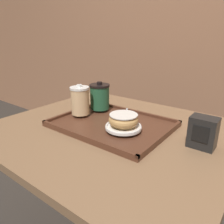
# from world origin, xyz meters

# --- Properties ---
(wall_behind) EXTENTS (8.00, 0.05, 2.40)m
(wall_behind) POSITION_xyz_m (0.00, 1.10, 1.20)
(wall_behind) COLOR #9E6B4C
(wall_behind) RESTS_ON ground_plane
(cafe_table) EXTENTS (0.97, 0.85, 0.72)m
(cafe_table) POSITION_xyz_m (0.00, 0.00, 0.56)
(cafe_table) COLOR #846042
(cafe_table) RESTS_ON ground_plane
(serving_tray) EXTENTS (0.48, 0.37, 0.02)m
(serving_tray) POSITION_xyz_m (-0.01, 0.02, 0.73)
(serving_tray) COLOR #512D1E
(serving_tray) RESTS_ON cafe_table
(coffee_cup_front) EXTENTS (0.09, 0.09, 0.14)m
(coffee_cup_front) POSITION_xyz_m (-0.18, -0.00, 0.81)
(coffee_cup_front) COLOR #E0B784
(coffee_cup_front) RESTS_ON serving_tray
(coffee_cup_rear) EXTENTS (0.10, 0.10, 0.14)m
(coffee_cup_rear) POSITION_xyz_m (-0.16, 0.11, 0.81)
(coffee_cup_rear) COLOR #235638
(coffee_cup_rear) RESTS_ON serving_tray
(plate_with_chocolate_donut) EXTENTS (0.14, 0.14, 0.01)m
(plate_with_chocolate_donut) POSITION_xyz_m (0.07, -0.02, 0.75)
(plate_with_chocolate_donut) COLOR white
(plate_with_chocolate_donut) RESTS_ON serving_tray
(donut_chocolate_glazed) EXTENTS (0.12, 0.12, 0.05)m
(donut_chocolate_glazed) POSITION_xyz_m (0.07, -0.02, 0.78)
(donut_chocolate_glazed) COLOR tan
(donut_chocolate_glazed) RESTS_ON plate_with_chocolate_donut
(spoon) EXTENTS (0.09, 0.14, 0.01)m
(spoon) POSITION_xyz_m (0.01, 0.09, 0.75)
(spoon) COLOR silver
(spoon) RESTS_ON serving_tray
(napkin_dispenser) EXTENTS (0.09, 0.07, 0.11)m
(napkin_dispenser) POSITION_xyz_m (0.35, 0.06, 0.78)
(napkin_dispenser) COLOR black
(napkin_dispenser) RESTS_ON cafe_table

